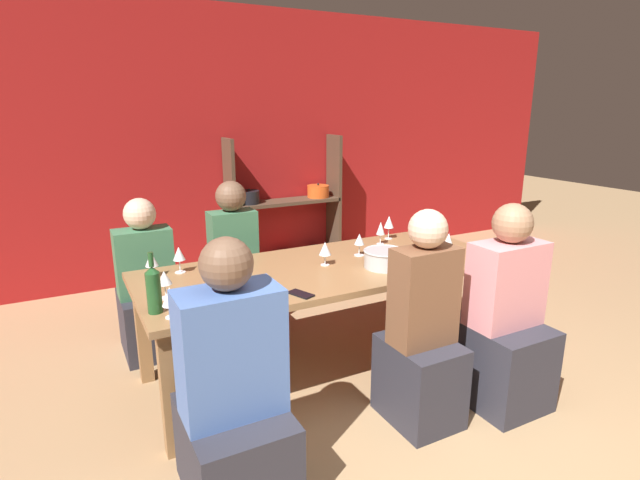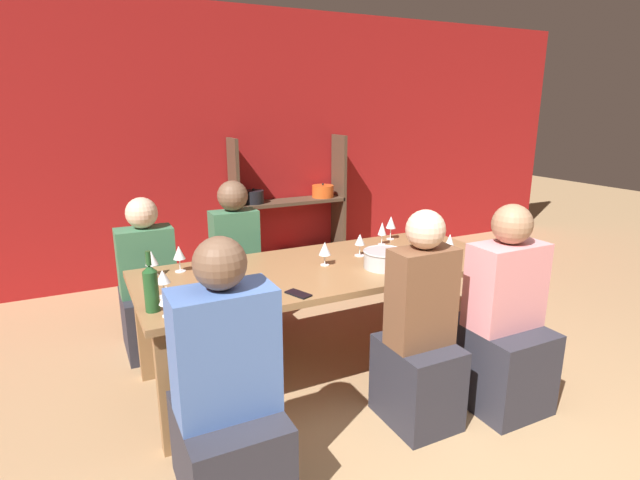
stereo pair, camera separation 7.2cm
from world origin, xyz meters
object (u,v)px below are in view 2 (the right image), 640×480
person_far_a (236,276)px  person_near_c (501,334)px  wine_glass_white_a (163,278)px  wine_glass_white_f (391,223)px  dining_table (327,277)px  wine_glass_empty_a (167,295)px  wine_glass_white_e (325,249)px  wine_glass_empty_b (152,258)px  wine_glass_white_c (360,240)px  person_far_b (149,295)px  cell_phone (298,294)px  mixing_bowl (384,258)px  wine_glass_white_b (450,241)px  shelf_unit (293,220)px  wine_glass_red_a (382,229)px  person_near_a (419,346)px  wine_glass_white_d (179,253)px  wine_bottle_green (151,287)px  person_near_b (228,406)px

person_far_a → person_near_c: (1.09, -1.64, -0.02)m
wine_glass_white_a → wine_glass_white_f: bearing=14.4°
dining_table → wine_glass_empty_a: wine_glass_empty_a is taller
wine_glass_white_e → wine_glass_white_f: size_ratio=0.86×
wine_glass_empty_b → wine_glass_white_c: bearing=-8.8°
wine_glass_empty_a → person_near_c: (1.80, -0.46, -0.40)m
wine_glass_white_a → wine_glass_white_c: (1.35, 0.19, -0.00)m
wine_glass_empty_b → wine_glass_empty_a: bearing=-92.4°
wine_glass_white_a → person_far_b: bearing=88.4°
cell_phone → person_near_c: bearing=-21.5°
wine_glass_empty_a → mixing_bowl: bearing=6.7°
wine_glass_white_a → wine_glass_white_e: 1.04m
person_far_a → wine_glass_white_a: bearing=53.3°
wine_glass_white_b → cell_phone: 1.27m
person_far_a → wine_glass_white_e: bearing=114.4°
shelf_unit → wine_glass_red_a: bearing=-92.8°
wine_glass_empty_a → person_near_a: person_near_a is taller
wine_glass_white_f → wine_glass_empty_b: (-1.79, -0.06, -0.02)m
wine_glass_empty_b → wine_glass_red_a: bearing=-1.3°
wine_glass_white_d → cell_phone: 0.86m
wine_glass_white_d → shelf_unit: bearing=49.7°
wine_glass_red_a → wine_glass_empty_a: size_ratio=1.07×
person_near_c → wine_glass_white_d: bearing=144.9°
wine_bottle_green → wine_glass_red_a: size_ratio=1.84×
wine_bottle_green → person_near_a: size_ratio=0.26×
wine_glass_empty_b → wine_glass_white_b: bearing=-14.0°
wine_glass_white_a → person_near_c: 1.96m
wine_glass_white_c → person_near_c: bearing=-65.4°
wine_glass_red_a → wine_glass_empty_a: bearing=-159.3°
dining_table → person_near_b: (-0.92, -0.81, -0.21)m
person_far_b → person_near_b: bearing=93.6°
wine_glass_red_a → wine_glass_white_f: wine_glass_white_f is taller
wine_bottle_green → wine_glass_white_d: bearing=66.2°
wine_bottle_green → wine_glass_white_c: bearing=14.0°
shelf_unit → wine_glass_empty_b: (-1.74, -1.85, 0.32)m
mixing_bowl → wine_bottle_green: size_ratio=0.88×
wine_glass_white_e → wine_glass_empty_b: size_ratio=1.00×
person_near_b → wine_glass_red_a: bearing=35.6°
wine_glass_empty_a → cell_phone: bearing=-2.0°
wine_glass_empty_a → cell_phone: wine_glass_empty_a is taller
person_near_b → person_near_c: bearing=-0.1°
wine_glass_empty_b → cell_phone: 0.97m
dining_table → wine_glass_white_b: wine_glass_white_b is taller
cell_phone → wine_glass_empty_b: bearing=133.9°
mixing_bowl → person_near_a: bearing=-103.1°
wine_glass_red_a → shelf_unit: bearing=87.2°
person_near_c → wine_glass_empty_b: bearing=147.5°
wine_glass_empty_b → person_near_c: 2.14m
dining_table → person_near_c: size_ratio=1.97×
mixing_bowl → wine_glass_white_c: bearing=91.2°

